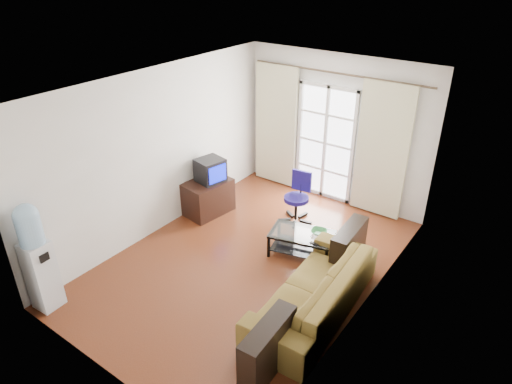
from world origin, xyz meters
TOP-DOWN VIEW (x-y plane):
  - floor at (0.00, 0.00)m, footprint 5.20×5.20m
  - ceiling at (0.00, 0.00)m, footprint 5.20×5.20m
  - wall_back at (0.00, 2.60)m, footprint 3.60×0.02m
  - wall_front at (0.00, -2.60)m, footprint 3.60×0.02m
  - wall_left at (-1.80, 0.00)m, footprint 0.02×5.20m
  - wall_right at (1.80, 0.00)m, footprint 0.02×5.20m
  - french_door at (-0.15, 2.54)m, footprint 1.16×0.06m
  - curtain_rod at (0.00, 2.50)m, footprint 3.30×0.04m
  - curtain_left at (-1.20, 2.48)m, footprint 0.90×0.07m
  - curtain_right at (0.95, 2.48)m, footprint 0.90×0.07m
  - radiator at (0.80, 2.50)m, footprint 0.64×0.12m
  - sofa at (1.31, -0.37)m, footprint 2.39×1.16m
  - coffee_table at (0.54, 0.61)m, footprint 1.07×0.77m
  - bowl at (0.76, 0.75)m, footprint 0.33×0.33m
  - book at (0.82, 0.70)m, footprint 0.19×0.24m
  - remote at (0.83, 0.46)m, footprint 0.14×0.05m
  - tv_stand at (-1.49, 0.75)m, footprint 0.66×0.90m
  - crt_tv at (-1.49, 0.83)m, footprint 0.52×0.52m
  - task_chair at (-0.06, 1.45)m, footprint 0.67×0.67m
  - water_cooler at (-1.60, -2.35)m, footprint 0.35×0.33m

SIDE VIEW (x-z plane):
  - floor at x=0.00m, z-range 0.00..0.00m
  - coffee_table at x=0.54m, z-range 0.06..0.45m
  - task_chair at x=-0.06m, z-range -0.18..0.70m
  - tv_stand at x=-1.49m, z-range 0.00..0.61m
  - radiator at x=0.80m, z-range 0.01..0.65m
  - sofa at x=1.31m, z-range 0.00..0.67m
  - remote at x=0.83m, z-range 0.39..0.41m
  - book at x=0.82m, z-range 0.39..0.41m
  - bowl at x=0.76m, z-range 0.39..0.45m
  - water_cooler at x=-1.60m, z-range 0.04..1.58m
  - crt_tv at x=-1.49m, z-range 0.61..1.02m
  - french_door at x=-0.15m, z-range 0.00..2.15m
  - curtain_left at x=-1.20m, z-range 0.02..2.38m
  - curtain_right at x=0.95m, z-range 0.02..2.38m
  - wall_back at x=0.00m, z-range 0.00..2.70m
  - wall_front at x=0.00m, z-range 0.00..2.70m
  - wall_left at x=-1.80m, z-range 0.00..2.70m
  - wall_right at x=1.80m, z-range 0.00..2.70m
  - curtain_rod at x=0.00m, z-range 2.36..2.40m
  - ceiling at x=0.00m, z-range 2.70..2.70m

